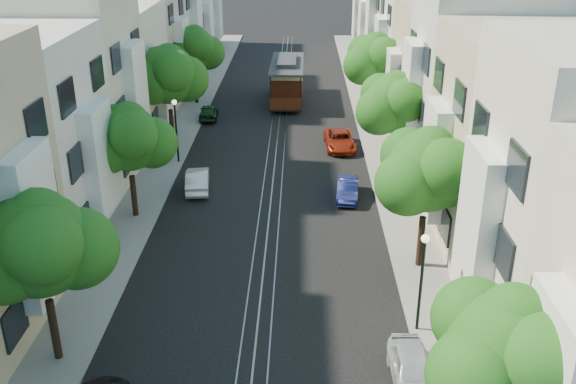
# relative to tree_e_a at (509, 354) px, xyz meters

# --- Properties ---
(ground) EXTENTS (200.00, 200.00, 0.00)m
(ground) POSITION_rel_tree_e_a_xyz_m (-7.26, 31.02, -4.40)
(ground) COLOR black
(ground) RESTS_ON ground
(sidewalk_east) EXTENTS (2.50, 80.00, 0.12)m
(sidewalk_east) POSITION_rel_tree_e_a_xyz_m (-0.01, 31.02, -4.34)
(sidewalk_east) COLOR gray
(sidewalk_east) RESTS_ON ground
(sidewalk_west) EXTENTS (2.50, 80.00, 0.12)m
(sidewalk_west) POSITION_rel_tree_e_a_xyz_m (-14.51, 31.02, -4.34)
(sidewalk_west) COLOR gray
(sidewalk_west) RESTS_ON ground
(rail_left) EXTENTS (0.06, 80.00, 0.02)m
(rail_left) POSITION_rel_tree_e_a_xyz_m (-7.81, 31.02, -4.39)
(rail_left) COLOR gray
(rail_left) RESTS_ON ground
(rail_slot) EXTENTS (0.06, 80.00, 0.02)m
(rail_slot) POSITION_rel_tree_e_a_xyz_m (-7.26, 31.02, -4.39)
(rail_slot) COLOR gray
(rail_slot) RESTS_ON ground
(rail_right) EXTENTS (0.06, 80.00, 0.02)m
(rail_right) POSITION_rel_tree_e_a_xyz_m (-6.71, 31.02, -4.39)
(rail_right) COLOR gray
(rail_right) RESTS_ON ground
(lane_line) EXTENTS (0.08, 80.00, 0.01)m
(lane_line) POSITION_rel_tree_e_a_xyz_m (-7.26, 31.02, -4.40)
(lane_line) COLOR tan
(lane_line) RESTS_ON ground
(townhouses_east) EXTENTS (7.75, 72.00, 12.00)m
(townhouses_east) POSITION_rel_tree_e_a_xyz_m (4.61, 30.94, 0.79)
(townhouses_east) COLOR beige
(townhouses_east) RESTS_ON ground
(townhouses_west) EXTENTS (7.75, 72.00, 11.76)m
(townhouses_west) POSITION_rel_tree_e_a_xyz_m (-19.13, 30.94, 0.68)
(townhouses_west) COLOR silver
(townhouses_west) RESTS_ON ground
(tree_e_a) EXTENTS (4.72, 3.87, 6.27)m
(tree_e_a) POSITION_rel_tree_e_a_xyz_m (0.00, 0.00, 0.00)
(tree_e_a) COLOR black
(tree_e_a) RESTS_ON ground
(tree_e_b) EXTENTS (4.93, 4.08, 6.68)m
(tree_e_b) POSITION_rel_tree_e_a_xyz_m (0.00, 12.00, 0.34)
(tree_e_b) COLOR black
(tree_e_b) RESTS_ON ground
(tree_e_c) EXTENTS (4.84, 3.99, 6.52)m
(tree_e_c) POSITION_rel_tree_e_a_xyz_m (0.00, 23.00, 0.20)
(tree_e_c) COLOR black
(tree_e_c) RESTS_ON ground
(tree_e_d) EXTENTS (5.01, 4.16, 6.85)m
(tree_e_d) POSITION_rel_tree_e_a_xyz_m (0.00, 34.00, 0.47)
(tree_e_d) COLOR black
(tree_e_d) RESTS_ON ground
(tree_w_a) EXTENTS (4.93, 4.08, 6.68)m
(tree_w_a) POSITION_rel_tree_e_a_xyz_m (-14.40, 5.00, 0.34)
(tree_w_a) COLOR black
(tree_w_a) RESTS_ON ground
(tree_w_b) EXTENTS (4.72, 3.87, 6.27)m
(tree_w_b) POSITION_rel_tree_e_a_xyz_m (-14.40, 17.00, 0.00)
(tree_w_b) COLOR black
(tree_w_b) RESTS_ON ground
(tree_w_c) EXTENTS (5.13, 4.28, 7.09)m
(tree_w_c) POSITION_rel_tree_e_a_xyz_m (-14.40, 28.00, 0.67)
(tree_w_c) COLOR black
(tree_w_c) RESTS_ON ground
(tree_w_d) EXTENTS (4.84, 3.99, 6.52)m
(tree_w_d) POSITION_rel_tree_e_a_xyz_m (-14.40, 39.00, 0.20)
(tree_w_d) COLOR black
(tree_w_d) RESTS_ON ground
(lamp_east) EXTENTS (0.32, 0.32, 4.16)m
(lamp_east) POSITION_rel_tree_e_a_xyz_m (-0.96, 7.02, -1.55)
(lamp_east) COLOR black
(lamp_east) RESTS_ON ground
(lamp_west) EXTENTS (0.32, 0.32, 4.16)m
(lamp_west) POSITION_rel_tree_e_a_xyz_m (-13.56, 25.02, -1.55)
(lamp_west) COLOR black
(lamp_west) RESTS_ON ground
(cable_car) EXTENTS (2.85, 8.83, 3.38)m
(cable_car) POSITION_rel_tree_e_a_xyz_m (-6.76, 40.04, -2.39)
(cable_car) COLOR black
(cable_car) RESTS_ON ground
(parked_car_e_near) EXTENTS (1.50, 3.62, 1.23)m
(parked_car_e_near) POSITION_rel_tree_e_a_xyz_m (-1.66, 3.92, -3.78)
(parked_car_e_near) COLOR silver
(parked_car_e_near) RESTS_ON ground
(parked_car_e_mid) EXTENTS (1.50, 3.49, 1.12)m
(parked_car_e_mid) POSITION_rel_tree_e_a_xyz_m (-2.86, 19.72, -3.84)
(parked_car_e_mid) COLOR #0D1444
(parked_car_e_mid) RESTS_ON ground
(parked_car_e_far) EXTENTS (2.18, 4.33, 1.18)m
(parked_car_e_far) POSITION_rel_tree_e_a_xyz_m (-2.86, 28.11, -3.81)
(parked_car_e_far) COLOR maroon
(parked_car_e_far) RESTS_ON ground
(parked_car_w_mid) EXTENTS (1.73, 3.85, 1.23)m
(parked_car_w_mid) POSITION_rel_tree_e_a_xyz_m (-11.66, 20.78, -3.78)
(parked_car_w_mid) COLOR silver
(parked_car_w_mid) RESTS_ON ground
(parked_car_w_far) EXTENTS (1.56, 3.50, 1.17)m
(parked_car_w_far) POSITION_rel_tree_e_a_xyz_m (-12.86, 34.68, -3.81)
(parked_car_w_far) COLOR black
(parked_car_w_far) RESTS_ON ground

